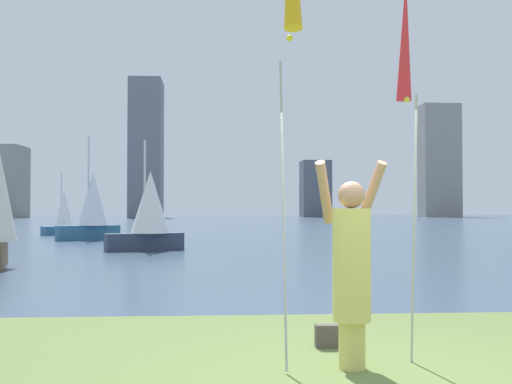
# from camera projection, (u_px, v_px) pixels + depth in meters

# --- Properties ---
(ground) EXTENTS (120.00, 138.00, 0.12)m
(ground) POSITION_uv_depth(u_px,v_px,m) (232.00, 225.00, 56.53)
(ground) COLOR #5B7038
(person) EXTENTS (0.74, 0.54, 2.01)m
(person) POSITION_uv_depth(u_px,v_px,m) (351.00, 266.00, 6.06)
(person) COLOR #D8CC66
(person) RESTS_ON ground
(kite_flag_right) EXTENTS (0.16, 0.51, 3.96)m
(kite_flag_right) POSITION_uv_depth(u_px,v_px,m) (405.00, 46.00, 6.51)
(kite_flag_right) COLOR #B2B2B7
(kite_flag_right) RESTS_ON ground
(bag) EXTENTS (0.28, 0.14, 0.25)m
(bag) POSITION_uv_depth(u_px,v_px,m) (328.00, 336.00, 6.94)
(bag) COLOR #4C4742
(bag) RESTS_ON ground
(sailboat_0) EXTENTS (2.18, 1.85, 3.51)m
(sailboat_0) POSITION_uv_depth(u_px,v_px,m) (63.00, 215.00, 35.19)
(sailboat_0) COLOR #2D6084
(sailboat_0) RESTS_ON ground
(sailboat_5) EXTENTS (2.82, 1.77, 3.97)m
(sailboat_5) POSITION_uv_depth(u_px,v_px,m) (149.00, 210.00, 22.53)
(sailboat_5) COLOR #333D51
(sailboat_5) RESTS_ON ground
(sailboat_8) EXTENTS (2.93, 2.10, 4.94)m
(sailboat_8) POSITION_uv_depth(u_px,v_px,m) (92.00, 206.00, 29.80)
(sailboat_8) COLOR #2D6084
(sailboat_8) RESTS_ON ground
(skyline_tower_0) EXTENTS (3.29, 6.87, 10.71)m
(skyline_tower_0) POSITION_uv_depth(u_px,v_px,m) (13.00, 182.00, 94.00)
(skyline_tower_0) COLOR gray
(skyline_tower_0) RESTS_ON ground
(skyline_tower_1) EXTENTS (4.83, 6.90, 21.10)m
(skyline_tower_1) POSITION_uv_depth(u_px,v_px,m) (146.00, 149.00, 96.70)
(skyline_tower_1) COLOR slate
(skyline_tower_1) RESTS_ON ground
(skyline_tower_2) EXTENTS (4.57, 5.42, 9.10)m
(skyline_tower_2) POSITION_uv_depth(u_px,v_px,m) (315.00, 189.00, 102.50)
(skyline_tower_2) COLOR #565B66
(skyline_tower_2) RESTS_ON ground
(skyline_tower_3) EXTENTS (6.07, 4.28, 18.39)m
(skyline_tower_3) POSITION_uv_depth(u_px,v_px,m) (439.00, 161.00, 103.13)
(skyline_tower_3) COLOR gray
(skyline_tower_3) RESTS_ON ground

